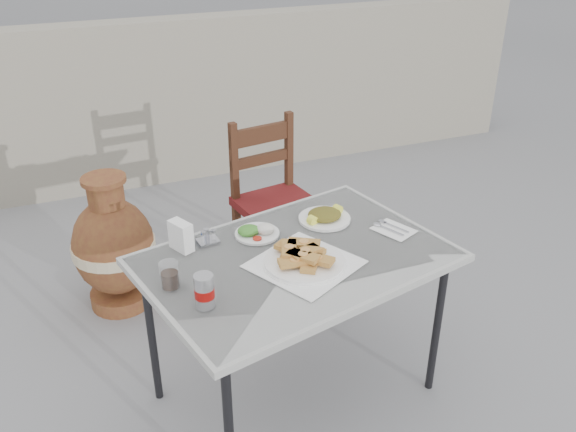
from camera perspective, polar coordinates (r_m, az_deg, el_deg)
name	(u,v)px	position (r m, az deg, el deg)	size (l,w,h in m)	color
ground	(285,386)	(2.87, -0.31, -15.63)	(80.00, 80.00, 0.00)	slate
cafe_table	(296,266)	(2.43, 0.78, -4.71)	(1.33, 1.04, 0.72)	black
pide_plate	(305,257)	(2.33, 1.56, -3.86)	(0.48, 0.48, 0.07)	white
salad_rice_plate	(257,231)	(2.54, -2.96, -1.44)	(0.19, 0.19, 0.05)	white
salad_chopped_plate	(325,216)	(2.66, 3.44, -0.01)	(0.23, 0.23, 0.05)	white
soda_can	(204,291)	(2.11, -7.83, -6.97)	(0.07, 0.07, 0.13)	silver
cola_glass	(170,277)	(2.24, -11.01, -5.58)	(0.07, 0.07, 0.10)	white
napkin_holder	(181,236)	(2.45, -9.98, -1.85)	(0.09, 0.11, 0.12)	white
condiment_caddy	(208,238)	(2.50, -7.51, -2.05)	(0.09, 0.08, 0.06)	silver
cutlery_napkin	(391,229)	(2.62, 9.61, -1.17)	(0.18, 0.20, 0.01)	white
chair	(275,201)	(3.37, -1.25, 1.44)	(0.47, 0.47, 0.92)	#32190D
terracotta_urn	(114,247)	(3.30, -15.97, -2.84)	(0.43, 0.43, 0.75)	brown
back_wall	(161,103)	(4.71, -11.84, 10.34)	(6.00, 0.25, 1.20)	gray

